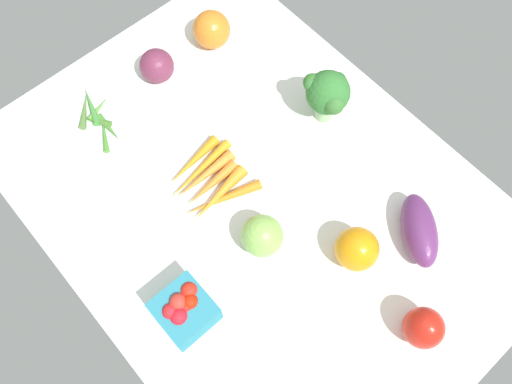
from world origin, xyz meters
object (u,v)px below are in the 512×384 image
(bell_pepper_red, at_px, (423,328))
(heirloom_tomato_orange, at_px, (212,30))
(red_onion_near_basket, at_px, (157,66))
(berry_basket, at_px, (184,310))
(bell_pepper_orange, at_px, (357,249))
(broccoli_head, at_px, (327,93))
(heirloom_tomato_green, at_px, (262,236))
(carrot_bunch, at_px, (209,182))
(okra_pile, at_px, (96,116))
(eggplant, at_px, (419,230))

(bell_pepper_red, relative_size, heirloom_tomato_orange, 1.00)
(red_onion_near_basket, height_order, heirloom_tomato_orange, heirloom_tomato_orange)
(berry_basket, bearing_deg, bell_pepper_orange, -111.93)
(bell_pepper_red, distance_m, heirloom_tomato_orange, 0.76)
(bell_pepper_red, xyz_separation_m, bell_pepper_orange, (0.18, -0.02, 0.00))
(broccoli_head, bearing_deg, heirloom_tomato_green, 114.06)
(carrot_bunch, bearing_deg, broccoli_head, -96.50)
(red_onion_near_basket, xyz_separation_m, bell_pepper_red, (-0.75, -0.01, 0.00))
(heirloom_tomato_orange, relative_size, bell_pepper_orange, 1.00)
(heirloom_tomato_orange, distance_m, bell_pepper_orange, 0.59)
(red_onion_near_basket, relative_size, carrot_bunch, 0.43)
(okra_pile, bearing_deg, red_onion_near_basket, -90.96)
(berry_basket, height_order, heirloom_tomato_green, heirloom_tomato_green)
(eggplant, xyz_separation_m, bell_pepper_orange, (0.05, 0.12, 0.01))
(berry_basket, distance_m, bell_pepper_orange, 0.33)
(broccoli_head, bearing_deg, heirloom_tomato_orange, 9.56)
(berry_basket, height_order, heirloom_tomato_orange, heirloom_tomato_orange)
(heirloom_tomato_green, height_order, okra_pile, heirloom_tomato_green)
(berry_basket, bearing_deg, broccoli_head, -73.70)
(heirloom_tomato_green, bearing_deg, okra_pile, 9.99)
(heirloom_tomato_orange, relative_size, heirloom_tomato_green, 1.05)
(eggplant, bearing_deg, broccoli_head, 27.08)
(broccoli_head, distance_m, eggplant, 0.33)
(broccoli_head, bearing_deg, eggplant, 169.36)
(bell_pepper_red, height_order, eggplant, bell_pepper_red)
(berry_basket, bearing_deg, red_onion_near_basket, -31.93)
(red_onion_near_basket, bearing_deg, broccoli_head, -147.11)
(broccoli_head, bearing_deg, berry_basket, 106.30)
(eggplant, distance_m, bell_pepper_orange, 0.13)
(broccoli_head, xyz_separation_m, bell_pepper_orange, (-0.27, 0.18, -0.04))
(broccoli_head, bearing_deg, okra_pile, 49.54)
(red_onion_near_basket, xyz_separation_m, berry_basket, (-0.45, 0.28, 0.00))
(heirloom_tomato_green, xyz_separation_m, carrot_bunch, (0.16, -0.00, -0.03))
(eggplant, bearing_deg, heirloom_tomato_orange, 37.02)
(heirloom_tomato_green, height_order, bell_pepper_orange, bell_pepper_orange)
(berry_basket, height_order, eggplant, berry_basket)
(okra_pile, bearing_deg, carrot_bunch, -163.86)
(berry_basket, height_order, carrot_bunch, berry_basket)
(okra_pile, bearing_deg, eggplant, -153.83)
(berry_basket, bearing_deg, carrot_bunch, -48.45)
(heirloom_tomato_green, distance_m, eggplant, 0.30)
(red_onion_near_basket, height_order, eggplant, red_onion_near_basket)
(broccoli_head, relative_size, okra_pile, 0.77)
(carrot_bunch, distance_m, bell_pepper_orange, 0.32)
(berry_basket, height_order, okra_pile, berry_basket)
(heirloom_tomato_orange, xyz_separation_m, carrot_bunch, (-0.27, 0.24, -0.03))
(carrot_bunch, xyz_separation_m, eggplant, (-0.35, -0.23, 0.02))
(red_onion_near_basket, relative_size, heirloom_tomato_orange, 0.88)
(bell_pepper_orange, bearing_deg, heirloom_tomato_green, 39.78)
(broccoli_head, relative_size, bell_pepper_red, 1.51)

